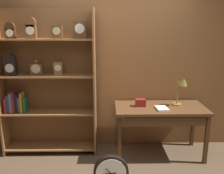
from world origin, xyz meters
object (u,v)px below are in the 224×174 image
(bookshelf, at_px, (45,82))
(open_repair_manual, at_px, (162,108))
(workbench, at_px, (160,113))
(round_clock_large, at_px, (111,173))
(desk_lamp, at_px, (182,86))
(toolbox_small, at_px, (141,103))

(bookshelf, distance_m, open_repair_manual, 1.75)
(workbench, bearing_deg, round_clock_large, -131.82)
(bookshelf, relative_size, desk_lamp, 4.92)
(workbench, relative_size, round_clock_large, 2.91)
(toolbox_small, relative_size, round_clock_large, 0.32)
(bookshelf, xyz_separation_m, workbench, (1.70, -0.17, -0.44))
(round_clock_large, bearing_deg, desk_lamp, 40.59)
(desk_lamp, height_order, toolbox_small, desk_lamp)
(bookshelf, bearing_deg, round_clock_large, -45.65)
(workbench, xyz_separation_m, round_clock_large, (-0.74, -0.82, -0.44))
(bookshelf, xyz_separation_m, desk_lamp, (2.01, -0.09, -0.05))
(desk_lamp, bearing_deg, toolbox_small, -177.92)
(workbench, bearing_deg, bookshelf, 174.37)
(bookshelf, bearing_deg, desk_lamp, -2.65)
(bookshelf, bearing_deg, open_repair_manual, -8.65)
(toolbox_small, distance_m, open_repair_manual, 0.32)
(toolbox_small, height_order, open_repair_manual, toolbox_small)
(bookshelf, distance_m, round_clock_large, 1.64)
(workbench, distance_m, desk_lamp, 0.50)
(toolbox_small, xyz_separation_m, round_clock_large, (-0.45, -0.87, -0.58))
(bookshelf, relative_size, round_clock_large, 4.77)
(desk_lamp, xyz_separation_m, round_clock_large, (-1.05, -0.90, -0.82))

